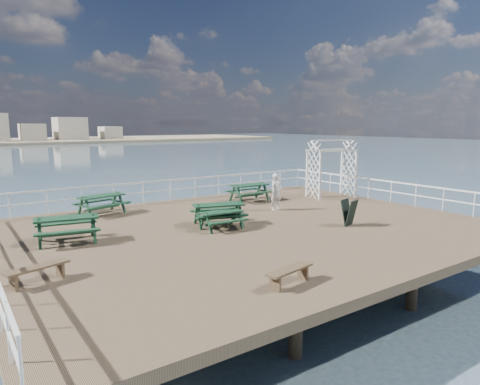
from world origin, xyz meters
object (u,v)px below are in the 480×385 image
Objects in this scene: picnic_table_b at (101,200)px; picnic_table_e at (222,216)px; picnic_table_c at (249,189)px; picnic_table_d at (218,210)px; picnic_table_a at (67,224)px; flat_bench_far at (290,273)px; trellis_arbor at (331,172)px; flat_bench_near at (37,270)px; person at (276,192)px.

picnic_table_b is 5.99m from picnic_table_e.
picnic_table_d is at bearing -138.68° from picnic_table_c.
picnic_table_a reaches higher than flat_bench_far.
picnic_table_b is at bearing 178.70° from trellis_arbor.
picnic_table_a is at bearing -163.59° from trellis_arbor.
picnic_table_d reaches higher than flat_bench_near.
picnic_table_a is at bearing -163.70° from picnic_table_c.
picnic_table_c reaches higher than flat_bench_far.
picnic_table_c reaches higher than picnic_table_e.
flat_bench_near is 11.31m from person.
flat_bench_far is (-1.89, -6.32, -0.30)m from picnic_table_d.
picnic_table_a reaches higher than picnic_table_b.
picnic_table_b is 8.28m from flat_bench_near.
picnic_table_d is at bearing 62.74° from flat_bench_far.
picnic_table_d is at bearing -155.01° from trellis_arbor.
person is at bearing -97.76° from picnic_table_c.
person is (5.61, 7.30, 0.53)m from flat_bench_far.
flat_bench_near is (-6.72, -2.07, -0.16)m from picnic_table_e.
person is at bearing 25.02° from picnic_table_e.
picnic_table_d is (5.45, -0.82, -0.01)m from picnic_table_a.
trellis_arbor is (4.35, -1.51, 0.75)m from picnic_table_c.
person is at bearing 12.03° from picnic_table_a.
picnic_table_d is 0.76× the size of trellis_arbor.
picnic_table_e reaches higher than flat_bench_near.
picnic_table_b is 1.43× the size of flat_bench_near.
flat_bench_far is (1.23, -10.97, -0.30)m from picnic_table_b.
person reaches higher than picnic_table_b.
flat_bench_far is at bearing -97.86° from picnic_table_b.
picnic_table_a is 0.99× the size of picnic_table_b.
picnic_table_a is at bearing 105.83° from flat_bench_far.
picnic_table_e is at bearing -94.76° from picnic_table_d.
person reaches higher than picnic_table_e.
picnic_table_b is 5.59m from picnic_table_d.
trellis_arbor is (13.88, 1.22, 0.75)m from picnic_table_a.
picnic_table_e is 1.04× the size of flat_bench_near.
picnic_table_d is at bearing 71.50° from picnic_table_e.
trellis_arbor is at bearing -18.91° from picnic_table_c.
flat_bench_near is (-11.05, -6.23, -0.29)m from picnic_table_c.
picnic_table_e is 7.04m from flat_bench_near.
picnic_table_e is at bearing -151.63° from trellis_arbor.
person is (9.17, 0.16, 0.22)m from picnic_table_a.
picnic_table_c is 1.20× the size of picnic_table_e.
person is (10.69, 3.66, 0.51)m from flat_bench_near.
picnic_table_a is 1.36× the size of picnic_table_e.
picnic_table_a is 13.95m from trellis_arbor.
trellis_arbor reaches higher than picnic_table_a.
person is at bearing 41.84° from flat_bench_far.
picnic_table_d is 7.47m from flat_bench_near.
person is at bearing 2.62° from flat_bench_near.
picnic_table_b is 0.74× the size of trellis_arbor.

